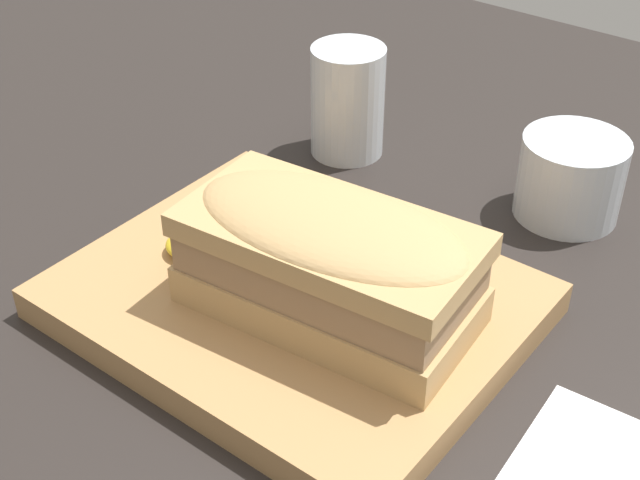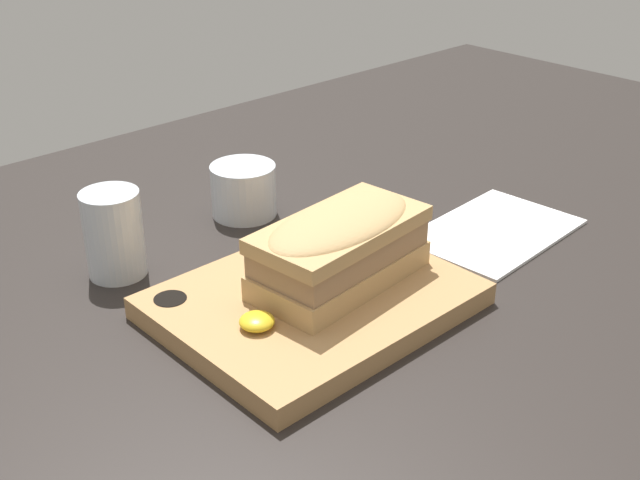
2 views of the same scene
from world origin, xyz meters
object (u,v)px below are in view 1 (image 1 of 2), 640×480
(serving_board, at_px, (294,300))
(sandwich, at_px, (329,258))
(wine_glass, at_px, (570,180))
(water_glass, at_px, (347,108))

(serving_board, distance_m, sandwich, 0.06)
(sandwich, relative_size, wine_glass, 2.36)
(sandwich, height_order, wine_glass, sandwich)
(sandwich, bearing_deg, wine_glass, 75.86)
(sandwich, xyz_separation_m, water_glass, (-0.14, 0.20, -0.02))
(serving_board, bearing_deg, water_glass, 117.20)
(water_glass, bearing_deg, sandwich, -56.40)
(serving_board, height_order, wine_glass, wine_glass)
(serving_board, bearing_deg, sandwich, -8.42)
(serving_board, height_order, sandwich, sandwich)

